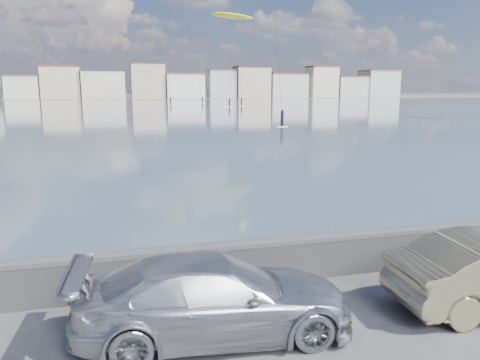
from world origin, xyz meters
name	(u,v)px	position (x,y,z in m)	size (l,w,h in m)	color
ground	(243,350)	(0.00, 0.00, 0.00)	(700.00, 700.00, 0.00)	#333335
bay_water	(126,110)	(0.00, 91.50, 0.01)	(500.00, 177.00, 0.00)	#334F5B
far_shore_strip	(120,98)	(0.00, 200.00, 0.01)	(500.00, 60.00, 0.00)	#4C473D
seawall	(212,263)	(0.00, 2.70, 0.58)	(400.00, 0.36, 1.08)	#28282B
far_buildings	(123,83)	(1.31, 186.00, 6.03)	(240.79, 13.26, 14.60)	beige
car_silver	(215,297)	(-0.36, 0.65, 0.74)	(2.07, 5.09, 1.48)	#ACADB3
kitesurfer_14	(232,17)	(25.95, 106.35, 21.05)	(10.68, 10.29, 22.78)	yellow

